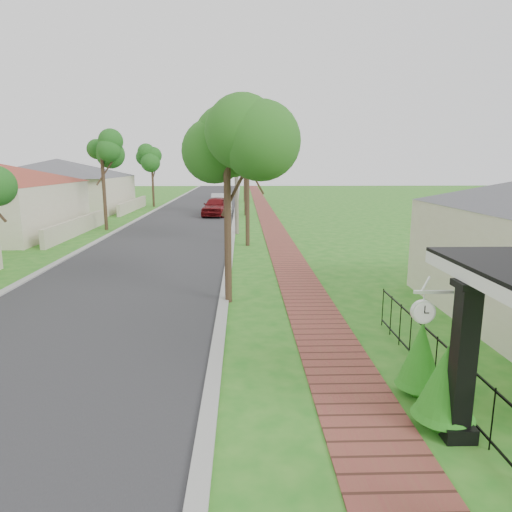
# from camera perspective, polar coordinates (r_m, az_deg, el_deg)

# --- Properties ---
(ground) EXTENTS (160.00, 160.00, 0.00)m
(ground) POSITION_cam_1_polar(r_m,az_deg,el_deg) (8.52, -10.39, -18.17)
(ground) COLOR #23741B
(ground) RESTS_ON ground
(road) EXTENTS (7.00, 120.00, 0.02)m
(road) POSITION_cam_1_polar(r_m,az_deg,el_deg) (27.95, -10.43, 2.70)
(road) COLOR #28282B
(road) RESTS_ON ground
(kerb_right) EXTENTS (0.30, 120.00, 0.10)m
(kerb_right) POSITION_cam_1_polar(r_m,az_deg,el_deg) (27.63, -2.92, 2.78)
(kerb_right) COLOR #9E9E99
(kerb_right) RESTS_ON ground
(kerb_left) EXTENTS (0.30, 120.00, 0.10)m
(kerb_left) POSITION_cam_1_polar(r_m,az_deg,el_deg) (28.73, -17.64, 2.58)
(kerb_left) COLOR #9E9E99
(kerb_left) RESTS_ON ground
(sidewalk) EXTENTS (1.50, 120.00, 0.03)m
(sidewalk) POSITION_cam_1_polar(r_m,az_deg,el_deg) (27.70, 2.47, 2.80)
(sidewalk) COLOR brown
(sidewalk) RESTS_ON ground
(porch_post) EXTENTS (0.48, 0.48, 2.52)m
(porch_post) POSITION_cam_1_polar(r_m,az_deg,el_deg) (7.76, 24.35, -12.89)
(porch_post) COLOR black
(porch_post) RESTS_ON ground
(picket_fence) EXTENTS (0.03, 8.02, 1.00)m
(picket_fence) POSITION_cam_1_polar(r_m,az_deg,el_deg) (8.95, 23.27, -13.59)
(picket_fence) COLOR black
(picket_fence) RESTS_ON ground
(street_trees) EXTENTS (10.70, 37.65, 5.89)m
(street_trees) POSITION_cam_1_polar(r_m,az_deg,el_deg) (34.40, -8.77, 11.96)
(street_trees) COLOR #382619
(street_trees) RESTS_ON ground
(hedge_row) EXTENTS (0.87, 4.74, 2.24)m
(hedge_row) POSITION_cam_1_polar(r_m,az_deg,el_deg) (7.25, 26.04, -17.15)
(hedge_row) COLOR #1F6414
(hedge_row) RESTS_ON ground
(far_house_grey) EXTENTS (15.56, 15.56, 4.60)m
(far_house_grey) POSITION_cam_1_polar(r_m,az_deg,el_deg) (44.42, -23.36, 8.20)
(far_house_grey) COLOR beige
(far_house_grey) RESTS_ON ground
(parked_car_red) EXTENTS (2.41, 4.73, 1.54)m
(parked_car_red) POSITION_cam_1_polar(r_m,az_deg,el_deg) (37.19, -4.99, 6.20)
(parked_car_red) COLOR maroon
(parked_car_red) RESTS_ON ground
(parked_car_white) EXTENTS (1.90, 5.02, 1.64)m
(parked_car_white) POSITION_cam_1_polar(r_m,az_deg,el_deg) (39.10, -4.34, 6.53)
(parked_car_white) COLOR silver
(parked_car_white) RESTS_ON ground
(near_tree) EXTENTS (2.24, 2.24, 5.75)m
(near_tree) POSITION_cam_1_polar(r_m,az_deg,el_deg) (13.54, -3.67, 13.17)
(near_tree) COLOR #382619
(near_tree) RESTS_ON ground
(utility_pole) EXTENTS (1.20, 0.24, 7.06)m
(utility_pole) POSITION_cam_1_polar(r_m,az_deg,el_deg) (27.32, -2.46, 10.24)
(utility_pole) COLOR #75685B
(utility_pole) RESTS_ON ground
(station_clock) EXTENTS (0.64, 0.13, 0.53)m
(station_clock) POSITION_cam_1_polar(r_m,az_deg,el_deg) (7.61, 20.25, -6.34)
(station_clock) COLOR white
(station_clock) RESTS_ON ground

